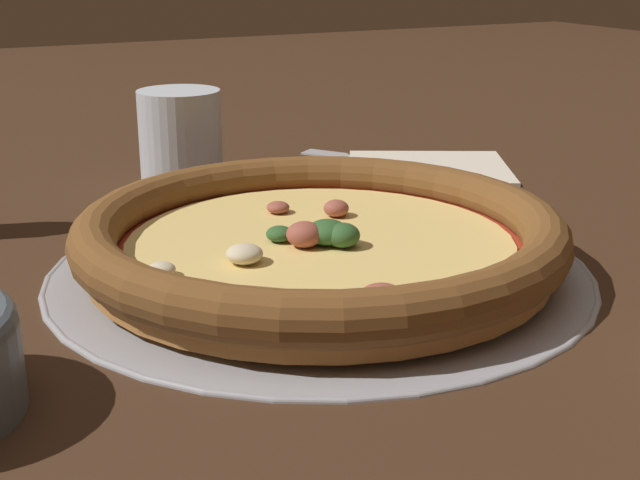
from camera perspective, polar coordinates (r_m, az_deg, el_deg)
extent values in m
plane|color=#3D2616|center=(0.61, 0.00, -2.03)|extent=(3.00, 3.00, 0.00)
cylinder|color=#9E9EA3|center=(0.61, 0.00, -1.88)|extent=(0.36, 0.36, 0.00)
torus|color=#9E9EA3|center=(0.61, 0.00, -1.72)|extent=(0.37, 0.37, 0.01)
cylinder|color=#A86B33|center=(0.60, 0.00, -0.93)|extent=(0.31, 0.31, 0.01)
torus|color=brown|center=(0.60, 0.00, 0.62)|extent=(0.33, 0.33, 0.03)
cylinder|color=#A32D19|center=(0.60, 0.00, -0.25)|extent=(0.27, 0.27, 0.00)
cylinder|color=#EAC670|center=(0.60, 0.00, -0.05)|extent=(0.26, 0.26, 0.00)
ellipsoid|color=#994C3D|center=(0.49, 3.98, -3.50)|extent=(0.03, 0.03, 0.01)
ellipsoid|color=beige|center=(0.60, 0.05, 0.47)|extent=(0.03, 0.03, 0.01)
ellipsoid|color=#994C3D|center=(0.58, -1.00, 0.37)|extent=(0.03, 0.03, 0.02)
ellipsoid|color=#994C3D|center=(0.59, 1.22, 0.33)|extent=(0.03, 0.03, 0.01)
ellipsoid|color=#2D5628|center=(0.58, 1.47, 0.31)|extent=(0.03, 0.03, 0.02)
ellipsoid|color=#994C3D|center=(0.60, -0.21, 0.53)|extent=(0.03, 0.03, 0.01)
ellipsoid|color=#994C3D|center=(0.65, 1.05, 2.05)|extent=(0.02, 0.02, 0.01)
ellipsoid|color=beige|center=(0.56, -4.86, -0.89)|extent=(0.03, 0.03, 0.01)
ellipsoid|color=#2D5628|center=(0.59, 0.65, 0.53)|extent=(0.04, 0.04, 0.02)
ellipsoid|color=#994C3D|center=(0.66, -2.37, 2.15)|extent=(0.02, 0.02, 0.01)
ellipsoid|color=beige|center=(0.54, -10.12, -1.87)|extent=(0.02, 0.02, 0.01)
ellipsoid|color=#2D5628|center=(0.60, -2.61, 0.40)|extent=(0.02, 0.02, 0.01)
cylinder|color=silver|center=(0.83, -8.92, 6.47)|extent=(0.08, 0.08, 0.09)
cube|color=beige|center=(0.89, 7.00, 4.74)|extent=(0.20, 0.19, 0.01)
cube|color=#B7B7BC|center=(0.91, 5.86, 4.91)|extent=(0.10, 0.13, 0.00)
cube|color=#B7B7BC|center=(0.95, 0.27, 5.60)|extent=(0.04, 0.05, 0.00)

